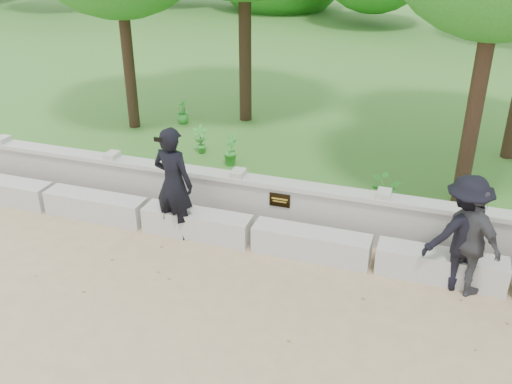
# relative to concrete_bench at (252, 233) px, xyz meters

# --- Properties ---
(ground) EXTENTS (80.00, 80.00, 0.00)m
(ground) POSITION_rel_concrete_bench_xyz_m (-0.00, -1.90, -0.22)
(ground) COLOR tan
(ground) RESTS_ON ground
(lawn) EXTENTS (40.00, 22.00, 0.25)m
(lawn) POSITION_rel_concrete_bench_xyz_m (-0.00, 12.10, -0.10)
(lawn) COLOR #3D6524
(lawn) RESTS_ON ground
(concrete_bench) EXTENTS (11.90, 0.45, 0.45)m
(concrete_bench) POSITION_rel_concrete_bench_xyz_m (0.00, 0.00, 0.00)
(concrete_bench) COLOR #B3B0A9
(concrete_bench) RESTS_ON ground
(parapet_wall) EXTENTS (12.50, 0.35, 0.90)m
(parapet_wall) POSITION_rel_concrete_bench_xyz_m (0.00, 0.70, 0.24)
(parapet_wall) COLOR #A8A69F
(parapet_wall) RESTS_ON ground
(man_main) EXTENTS (0.78, 0.70, 1.97)m
(man_main) POSITION_rel_concrete_bench_xyz_m (-1.34, -0.10, 0.76)
(man_main) COLOR black
(man_main) RESTS_ON ground
(visitor_mid) EXTENTS (1.33, 1.15, 1.79)m
(visitor_mid) POSITION_rel_concrete_bench_xyz_m (3.23, -0.10, 0.67)
(visitor_mid) COLOR black
(visitor_mid) RESTS_ON ground
(visitor_right) EXTENTS (0.98, 0.98, 1.67)m
(visitor_right) POSITION_rel_concrete_bench_xyz_m (3.36, -0.20, 0.61)
(visitor_right) COLOR #39393E
(visitor_right) RESTS_ON ground
(shrub_a) EXTENTS (0.39, 0.33, 0.64)m
(shrub_a) POSITION_rel_concrete_bench_xyz_m (-2.18, 2.87, 0.35)
(shrub_a) COLOR green
(shrub_a) RESTS_ON lawn
(shrub_b) EXTENTS (0.41, 0.44, 0.64)m
(shrub_b) POSITION_rel_concrete_bench_xyz_m (-1.36, 2.51, 0.34)
(shrub_b) COLOR green
(shrub_b) RESTS_ON lawn
(shrub_c) EXTENTS (0.78, 0.75, 0.67)m
(shrub_c) POSITION_rel_concrete_bench_xyz_m (2.02, 1.40, 0.36)
(shrub_c) COLOR green
(shrub_c) RESTS_ON lawn
(shrub_d) EXTENTS (0.45, 0.44, 0.60)m
(shrub_d) POSITION_rel_concrete_bench_xyz_m (-3.40, 4.53, 0.32)
(shrub_d) COLOR green
(shrub_d) RESTS_ON lawn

